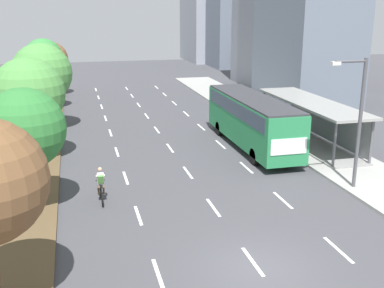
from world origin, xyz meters
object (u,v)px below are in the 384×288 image
bus (252,117)px  median_tree_second (24,129)px  streetlight (357,115)px  bus_shelter (314,118)px  cyclist (101,186)px  median_tree_fourth (42,73)px  median_tree_third (29,93)px  median_tree_farthest (51,59)px  median_tree_fifth (43,58)px

bus → median_tree_second: bearing=-152.0°
bus → streetlight: 8.86m
median_tree_second → bus_shelter: bearing=20.6°
cyclist → bus: bearing=33.9°
median_tree_second → median_tree_fourth: bearing=90.0°
median_tree_third → median_tree_farthest: size_ratio=1.11×
bus → median_tree_fifth: (-13.60, 15.77, 2.59)m
median_tree_fifth → bus: bearing=-49.2°
median_tree_farthest → median_tree_third: bearing=-91.1°
bus → streetlight: size_ratio=1.74×
cyclist → median_tree_fifth: size_ratio=0.29×
streetlight → median_tree_fifth: bearing=123.1°
bus → cyclist: bus is taller
median_tree_fourth → median_tree_second: bearing=-90.0°
bus_shelter → median_tree_third: 18.18m
median_tree_second → median_tree_farthest: 30.51m
streetlight → cyclist: bearing=173.1°
bus_shelter → cyclist: 15.90m
median_tree_third → median_tree_fifth: bearing=89.5°
cyclist → median_tree_fourth: 15.75m
median_tree_third → median_tree_fifth: 15.27m
bus → median_tree_fourth: size_ratio=1.77×
median_tree_fourth → median_tree_farthest: 15.26m
bus → median_tree_farthest: size_ratio=2.05×
median_tree_fourth → streetlight: size_ratio=0.98×
median_tree_fourth → streetlight: streetlight is taller
median_tree_second → median_tree_fourth: 15.26m
bus_shelter → median_tree_second: 18.96m
median_tree_fourth → median_tree_third: bearing=-92.7°
median_tree_second → median_tree_farthest: (0.07, 30.51, -0.00)m
median_tree_second → median_tree_fourth: size_ratio=0.87×
median_tree_farthest → bus_shelter: bearing=-53.6°
median_tree_farthest → median_tree_fourth: bearing=-90.3°
median_tree_fourth → median_tree_fifth: median_tree_fourth is taller
bus_shelter → cyclist: (-14.51, -6.42, -1.08)m
median_tree_fifth → streetlight: 28.86m
bus → median_tree_farthest: median_tree_farthest is taller
median_tree_second → median_tree_fourth: (-0.00, 15.26, 0.46)m
median_tree_fourth → median_tree_fifth: 7.64m
median_tree_third → median_tree_second: bearing=-87.3°
bus_shelter → median_tree_farthest: median_tree_farthest is taller
median_tree_third → median_tree_farthest: (0.43, 22.88, -0.28)m
median_tree_fourth → median_tree_fifth: (-0.22, 7.63, 0.35)m
median_tree_farthest → streetlight: streetlight is taller
cyclist → streetlight: (12.40, -1.51, 3.10)m
median_tree_second → median_tree_fifth: 22.90m
bus_shelter → bus: bus is taller
cyclist → median_tree_fifth: (-3.37, 22.65, 3.87)m
median_tree_third → median_tree_fourth: median_tree_fourth is taller
streetlight → median_tree_farthest: bearing=116.0°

